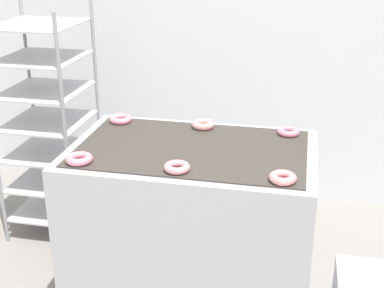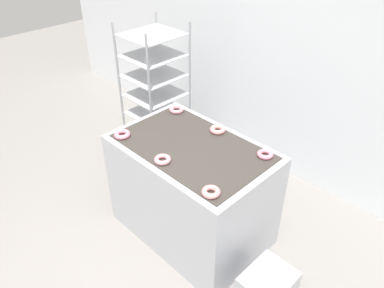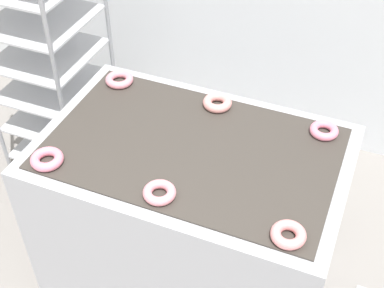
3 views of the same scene
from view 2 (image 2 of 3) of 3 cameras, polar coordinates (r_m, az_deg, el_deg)
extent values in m
plane|color=gray|center=(3.42, -8.65, -18.58)|extent=(14.00, 14.00, 0.00)
cube|color=silver|center=(3.91, 15.52, 13.50)|extent=(8.00, 0.05, 2.80)
cube|color=#A8AAB2|center=(3.36, 0.00, -7.17)|extent=(1.35, 0.88, 0.96)
cube|color=#38332D|center=(3.07, 0.00, -0.37)|extent=(1.24, 0.77, 0.01)
cube|color=#262628|center=(2.84, -0.42, -11.50)|extent=(0.12, 0.07, 0.10)
cylinder|color=gray|center=(4.25, -10.78, 7.16)|extent=(0.02, 0.02, 1.63)
cylinder|color=gray|center=(3.87, -6.26, 4.79)|extent=(0.02, 0.02, 1.63)
cylinder|color=gray|center=(4.55, -4.99, 9.52)|extent=(0.02, 0.02, 1.63)
cylinder|color=gray|center=(4.20, -0.31, 7.47)|extent=(0.02, 0.02, 1.63)
cube|color=#B7BABF|center=(4.54, -5.13, -0.02)|extent=(0.52, 0.56, 0.01)
cube|color=#B7BABF|center=(4.42, -5.28, 2.37)|extent=(0.52, 0.56, 0.01)
cube|color=#B7BABF|center=(4.30, -5.43, 4.89)|extent=(0.52, 0.56, 0.01)
cube|color=#B7BABF|center=(4.20, -5.59, 7.54)|extent=(0.52, 0.56, 0.01)
cube|color=#B7BABF|center=(4.11, -5.76, 10.32)|extent=(0.52, 0.56, 0.01)
cube|color=#B7BABF|center=(4.02, -5.95, 13.22)|extent=(0.52, 0.56, 0.01)
cube|color=#B7BABF|center=(3.95, -6.14, 16.23)|extent=(0.52, 0.56, 0.01)
torus|color=pink|center=(3.23, -10.59, 1.45)|extent=(0.14, 0.14, 0.04)
torus|color=pink|center=(2.89, -4.51, -2.38)|extent=(0.13, 0.13, 0.04)
torus|color=pink|center=(2.59, 2.90, -7.30)|extent=(0.13, 0.13, 0.04)
torus|color=pink|center=(3.56, -2.37, 5.27)|extent=(0.14, 0.14, 0.04)
torus|color=#DA8D88|center=(3.25, 3.92, 2.22)|extent=(0.14, 0.14, 0.04)
torus|color=pink|center=(2.99, 11.08, -1.55)|extent=(0.13, 0.13, 0.04)
camera|label=1|loc=(1.61, -69.11, -12.68)|focal=50.00mm
camera|label=3|loc=(1.17, -36.56, 18.94)|focal=50.00mm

